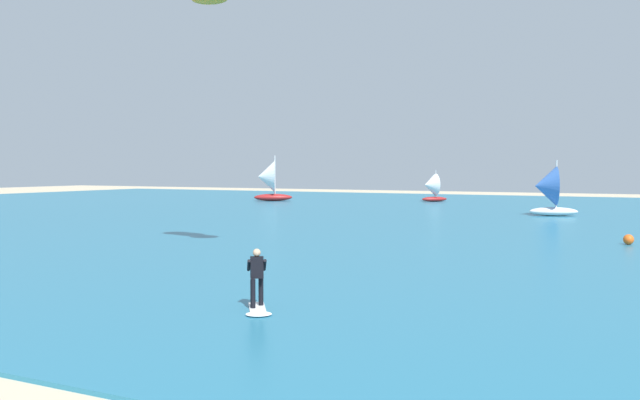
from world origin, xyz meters
name	(u,v)px	position (x,y,z in m)	size (l,w,h in m)	color
ocean	(543,220)	(0.00, 50.12, 0.05)	(160.00, 90.00, 0.10)	#236B89
kitesurfer	(257,288)	(-1.23, 12.34, 0.70)	(1.59, 1.92, 1.67)	white
sailboat_far_right	(431,187)	(-16.19, 72.75, 1.76)	(3.22, 3.15, 3.62)	maroon
sailboat_outermost	(268,180)	(-33.69, 65.63, 2.53)	(4.76, 4.26, 5.30)	maroon
sailboat_center_horizon	(547,190)	(-0.44, 54.56, 2.16)	(4.01, 3.55, 4.51)	silver
marker_buoy	(629,239)	(6.81, 34.69, 0.36)	(0.53, 0.53, 0.53)	#E55919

